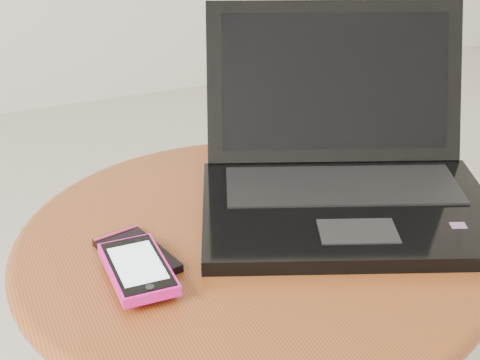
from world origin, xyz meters
name	(u,v)px	position (x,y,z in m)	size (l,w,h in m)	color
table	(251,302)	(-0.11, 0.10, 0.39)	(0.63, 0.63, 0.50)	#4C2E1A
laptop	(344,171)	(0.05, 0.14, 0.54)	(0.50, 0.48, 0.25)	black
phone_black	(137,255)	(-0.26, 0.10, 0.50)	(0.09, 0.13, 0.01)	black
phone_pink	(138,268)	(-0.27, 0.06, 0.51)	(0.07, 0.13, 0.02)	#FB1898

